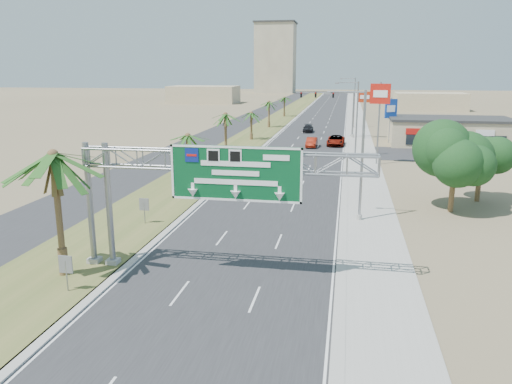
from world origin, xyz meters
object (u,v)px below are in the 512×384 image
at_px(signal_mast, 341,110).
at_px(car_mid_lane, 312,142).
at_px(palm_near, 53,156).
at_px(pole_sign_red_far, 365,101).
at_px(pole_sign_red_near, 380,99).
at_px(pole_sign_blue, 391,110).
at_px(car_far, 308,129).
at_px(store_building, 449,132).
at_px(car_right_lane, 336,141).
at_px(sign_gantry, 210,170).
at_px(car_left_lane, 232,186).

relative_size(signal_mast, car_mid_lane, 2.33).
height_order(palm_near, pole_sign_red_far, palm_near).
distance_m(pole_sign_red_near, pole_sign_blue, 19.98).
bearing_deg(car_far, pole_sign_red_far, -36.06).
relative_size(store_building, pole_sign_red_far, 2.22).
bearing_deg(pole_sign_red_far, car_mid_lane, -123.49).
bearing_deg(palm_near, store_building, 61.72).
xyz_separation_m(car_mid_lane, pole_sign_red_near, (9.01, -13.02, 7.26)).
relative_size(car_right_lane, car_far, 1.19).
bearing_deg(car_mid_lane, store_building, 17.20).
height_order(sign_gantry, store_building, sign_gantry).
height_order(car_mid_lane, pole_sign_blue, pole_sign_blue).
bearing_deg(pole_sign_red_far, car_far, 145.62).
bearing_deg(pole_sign_red_far, store_building, -24.31).
xyz_separation_m(sign_gantry, palm_near, (-8.14, -1.93, 0.87)).
relative_size(signal_mast, pole_sign_red_near, 1.02).
height_order(sign_gantry, car_right_lane, sign_gantry).
bearing_deg(car_left_lane, pole_sign_red_near, 51.28).
bearing_deg(palm_near, car_mid_lane, 78.82).
relative_size(store_building, car_far, 3.84).
bearing_deg(car_mid_lane, palm_near, -100.32).
height_order(palm_near, car_mid_lane, palm_near).
xyz_separation_m(pole_sign_red_near, pole_sign_blue, (2.95, 19.57, -2.73)).
bearing_deg(car_far, car_mid_lane, -85.47).
distance_m(store_building, car_far, 26.32).
distance_m(palm_near, pole_sign_red_near, 43.36).
bearing_deg(car_left_lane, pole_sign_red_far, 72.87).
xyz_separation_m(sign_gantry, signal_mast, (6.23, 62.05, -1.21)).
xyz_separation_m(signal_mast, store_building, (16.83, -5.97, -2.85)).
height_order(car_mid_lane, pole_sign_red_far, pole_sign_red_far).
height_order(car_mid_lane, car_far, car_mid_lane).
relative_size(car_right_lane, pole_sign_blue, 0.77).
distance_m(car_left_lane, pole_sign_red_far, 45.20).
distance_m(palm_near, pole_sign_red_far, 66.42).
bearing_deg(store_building, sign_gantry, -112.36).
bearing_deg(car_right_lane, car_left_lane, -103.32).
xyz_separation_m(store_building, car_right_lane, (-17.37, -3.83, -1.22)).
distance_m(signal_mast, pole_sign_red_near, 25.80).
xyz_separation_m(signal_mast, car_right_lane, (-0.54, -9.80, -4.07)).
distance_m(sign_gantry, pole_sign_red_near, 38.59).
relative_size(sign_gantry, pole_sign_blue, 2.32).
xyz_separation_m(signal_mast, pole_sign_red_far, (3.83, -0.10, 1.55)).
bearing_deg(palm_near, pole_sign_blue, 69.19).
height_order(signal_mast, pole_sign_blue, signal_mast).
xyz_separation_m(signal_mast, pole_sign_blue, (7.83, -5.57, 0.41)).
height_order(car_left_lane, car_right_lane, car_right_lane).
bearing_deg(car_mid_lane, pole_sign_blue, 29.59).
bearing_deg(sign_gantry, pole_sign_red_far, 80.77).
distance_m(store_building, pole_sign_blue, 9.58).
bearing_deg(signal_mast, pole_sign_red_near, -79.01).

